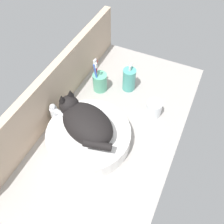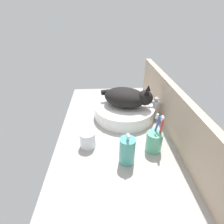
{
  "view_description": "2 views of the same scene",
  "coord_description": "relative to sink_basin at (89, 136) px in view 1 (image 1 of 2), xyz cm",
  "views": [
    {
      "loc": [
        -62.64,
        -28.64,
        95.25
      ],
      "look_at": [
        -0.47,
        0.07,
        10.47
      ],
      "focal_mm": 40.0,
      "sensor_mm": 36.0,
      "label": 1
    },
    {
      "loc": [
        80.65,
        -6.73,
        57.65
      ],
      "look_at": [
        -4.14,
        -2.24,
        7.82
      ],
      "focal_mm": 28.0,
      "sensor_mm": 36.0,
      "label": 2
    }
  ],
  "objects": [
    {
      "name": "toothbrush_cup",
      "position": [
        31.2,
        10.33,
        1.59
      ],
      "size": [
        7.37,
        7.37,
        18.67
      ],
      "color": "#5BB28E",
      "rests_on": "ground_plane"
    },
    {
      "name": "ground_plane",
      "position": [
        12.17,
        -5.77,
        -5.72
      ],
      "size": [
        113.44,
        61.64,
        4.0
      ],
      "primitive_type": "cube",
      "color": "#9E9993"
    },
    {
      "name": "faucet",
      "position": [
        2.07,
        17.32,
        3.58
      ],
      "size": [
        4.08,
        11.86,
        13.6
      ],
      "color": "silver",
      "rests_on": "ground_plane"
    },
    {
      "name": "water_glass",
      "position": [
        26.8,
        -20.69,
        -0.16
      ],
      "size": [
        7.39,
        7.39,
        7.85
      ],
      "color": "white",
      "rests_on": "ground_plane"
    },
    {
      "name": "soap_dispenser",
      "position": [
        38.0,
        -3.2,
        2.55
      ],
      "size": [
        6.65,
        6.65,
        15.67
      ],
      "color": "teal",
      "rests_on": "ground_plane"
    },
    {
      "name": "cat",
      "position": [
        0.44,
        1.3,
        9.48
      ],
      "size": [
        25.11,
        30.19,
        14.0
      ],
      "color": "black",
      "rests_on": "sink_basin"
    },
    {
      "name": "sink_basin",
      "position": [
        0.0,
        0.0,
        0.0
      ],
      "size": [
        36.44,
        36.44,
        7.45
      ],
      "primitive_type": "cylinder",
      "color": "white",
      "rests_on": "ground_plane"
    },
    {
      "name": "backsplash_panel",
      "position": [
        12.17,
        23.25,
        8.56
      ],
      "size": [
        113.44,
        3.6,
        24.57
      ],
      "primitive_type": "cube",
      "color": "tan",
      "rests_on": "ground_plane"
    }
  ]
}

